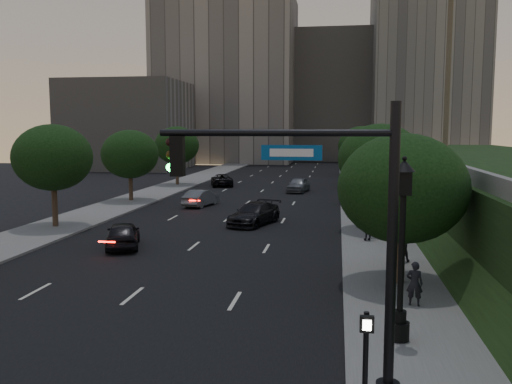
% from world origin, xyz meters
% --- Properties ---
extents(ground, '(160.00, 160.00, 0.00)m').
position_xyz_m(ground, '(0.00, 0.00, 0.00)').
color(ground, black).
rests_on(ground, ground).
extents(road_surface, '(16.00, 140.00, 0.02)m').
position_xyz_m(road_surface, '(0.00, 30.00, 0.01)').
color(road_surface, black).
rests_on(road_surface, ground).
extents(sidewalk_right, '(4.50, 140.00, 0.15)m').
position_xyz_m(sidewalk_right, '(10.25, 30.00, 0.07)').
color(sidewalk_right, slate).
rests_on(sidewalk_right, ground).
extents(sidewalk_left, '(4.50, 140.00, 0.15)m').
position_xyz_m(sidewalk_left, '(-10.25, 30.00, 0.07)').
color(sidewalk_left, slate).
rests_on(sidewalk_left, ground).
extents(parapet_wall, '(0.35, 90.00, 0.70)m').
position_xyz_m(parapet_wall, '(13.50, 28.00, 4.35)').
color(parapet_wall, slate).
rests_on(parapet_wall, embankment).
extents(office_block_left, '(26.00, 20.00, 32.00)m').
position_xyz_m(office_block_left, '(-14.00, 92.00, 16.00)').
color(office_block_left, gray).
rests_on(office_block_left, ground).
extents(office_block_mid, '(22.00, 18.00, 26.00)m').
position_xyz_m(office_block_mid, '(6.00, 102.00, 13.00)').
color(office_block_mid, gray).
rests_on(office_block_mid, ground).
extents(office_block_right, '(20.00, 22.00, 36.00)m').
position_xyz_m(office_block_right, '(24.00, 96.00, 18.00)').
color(office_block_right, gray).
rests_on(office_block_right, ground).
extents(office_block_filler, '(18.00, 16.00, 14.00)m').
position_xyz_m(office_block_filler, '(-26.00, 70.00, 7.00)').
color(office_block_filler, gray).
rests_on(office_block_filler, ground).
extents(tree_right_a, '(5.20, 5.20, 6.24)m').
position_xyz_m(tree_right_a, '(10.30, 8.00, 4.02)').
color(tree_right_a, '#38281C').
rests_on(tree_right_a, ground).
extents(tree_right_b, '(5.20, 5.20, 6.74)m').
position_xyz_m(tree_right_b, '(10.30, 20.00, 4.52)').
color(tree_right_b, '#38281C').
rests_on(tree_right_b, ground).
extents(tree_right_c, '(5.20, 5.20, 6.24)m').
position_xyz_m(tree_right_c, '(10.30, 33.00, 4.02)').
color(tree_right_c, '#38281C').
rests_on(tree_right_c, ground).
extents(tree_right_d, '(5.20, 5.20, 6.74)m').
position_xyz_m(tree_right_d, '(10.30, 47.00, 4.52)').
color(tree_right_d, '#38281C').
rests_on(tree_right_d, ground).
extents(tree_right_e, '(5.20, 5.20, 6.24)m').
position_xyz_m(tree_right_e, '(10.30, 62.00, 4.02)').
color(tree_right_e, '#38281C').
rests_on(tree_right_e, ground).
extents(tree_left_b, '(5.00, 5.00, 6.71)m').
position_xyz_m(tree_left_b, '(-10.30, 18.00, 4.58)').
color(tree_left_b, '#38281C').
rests_on(tree_left_b, ground).
extents(tree_left_c, '(5.00, 5.00, 6.34)m').
position_xyz_m(tree_left_c, '(-10.30, 31.00, 4.21)').
color(tree_left_c, '#38281C').
rests_on(tree_left_c, ground).
extents(tree_left_d, '(5.00, 5.00, 6.71)m').
position_xyz_m(tree_left_d, '(-10.30, 45.00, 4.58)').
color(tree_left_d, '#38281C').
rests_on(tree_left_d, ground).
extents(traffic_signal_mast, '(5.68, 0.56, 7.00)m').
position_xyz_m(traffic_signal_mast, '(7.87, -1.84, 3.67)').
color(traffic_signal_mast, black).
rests_on(traffic_signal_mast, ground).
extents(street_lamp, '(0.64, 0.64, 5.62)m').
position_xyz_m(street_lamp, '(9.60, 1.73, 2.63)').
color(street_lamp, black).
rests_on(street_lamp, ground).
extents(pedestrian_signal, '(0.30, 0.33, 2.50)m').
position_xyz_m(pedestrian_signal, '(8.37, -2.86, 1.57)').
color(pedestrian_signal, black).
rests_on(pedestrian_signal, ground).
extents(sedan_near_left, '(2.97, 4.54, 1.44)m').
position_xyz_m(sedan_near_left, '(-3.72, 13.19, 0.72)').
color(sedan_near_left, black).
rests_on(sedan_near_left, ground).
extents(sedan_mid_left, '(2.38, 4.48, 1.40)m').
position_xyz_m(sedan_mid_left, '(-3.49, 29.25, 0.70)').
color(sedan_mid_left, '#585B5F').
rests_on(sedan_mid_left, ground).
extents(sedan_far_left, '(3.53, 5.38, 1.38)m').
position_xyz_m(sedan_far_left, '(-5.20, 45.32, 0.69)').
color(sedan_far_left, black).
rests_on(sedan_far_left, ground).
extents(sedan_near_right, '(3.51, 5.47, 1.47)m').
position_xyz_m(sedan_near_right, '(2.22, 21.25, 0.74)').
color(sedan_near_right, black).
rests_on(sedan_near_right, ground).
extents(sedan_far_right, '(2.46, 4.67, 1.52)m').
position_xyz_m(sedan_far_right, '(3.79, 40.60, 0.76)').
color(sedan_far_right, slate).
rests_on(sedan_far_right, ground).
extents(pedestrian_a, '(0.64, 0.47, 1.60)m').
position_xyz_m(pedestrian_a, '(10.47, 5.08, 0.95)').
color(pedestrian_a, black).
rests_on(pedestrian_a, sidewalk_right).
extents(pedestrian_b, '(0.94, 0.76, 1.81)m').
position_xyz_m(pedestrian_b, '(10.72, 11.63, 1.06)').
color(pedestrian_b, black).
rests_on(pedestrian_b, sidewalk_right).
extents(pedestrian_c, '(1.00, 0.67, 1.58)m').
position_xyz_m(pedestrian_c, '(9.46, 16.35, 0.94)').
color(pedestrian_c, black).
rests_on(pedestrian_c, sidewalk_right).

